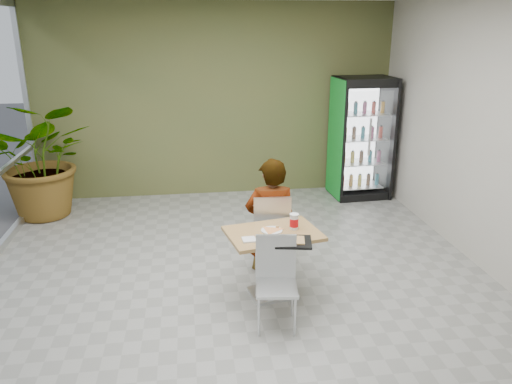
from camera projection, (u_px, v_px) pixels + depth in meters
ground at (238, 292)px, 5.57m from camera, size 7.00×7.00×0.00m
room_envelope at (237, 153)px, 5.05m from camera, size 6.00×7.00×3.20m
dining_table at (273, 250)px, 5.34m from camera, size 1.07×0.85×0.75m
chair_far at (271, 227)px, 5.88m from camera, size 0.45×0.46×0.97m
chair_near at (276, 274)px, 4.86m from camera, size 0.45×0.45×0.90m
seated_woman at (271, 227)px, 5.93m from camera, size 0.64×0.43×1.69m
pizza_plate at (272, 230)px, 5.29m from camera, size 0.32×0.30×0.03m
soda_cup at (294, 222)px, 5.32m from camera, size 0.10×0.10×0.17m
napkin_stack at (249, 240)px, 5.07m from camera, size 0.14×0.14×0.02m
cafeteria_tray at (290, 242)px, 5.00m from camera, size 0.49×0.40×0.02m
beverage_fridge at (361, 138)px, 8.39m from camera, size 0.96×0.76×2.02m
potted_plant at (44, 159)px, 7.53m from camera, size 1.71×1.50×1.79m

